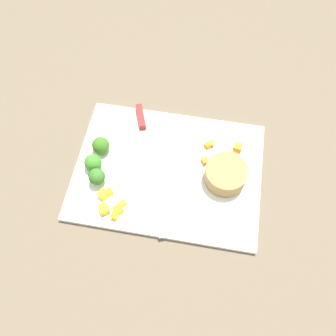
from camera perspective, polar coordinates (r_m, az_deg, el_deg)
name	(u,v)px	position (r m, az deg, el deg)	size (l,w,h in m)	color
ground_plane	(168,172)	(0.86, 0.00, -0.68)	(4.00, 4.00, 0.00)	brown
cutting_board	(168,171)	(0.85, 0.00, -0.50)	(0.44, 0.33, 0.01)	white
prep_bowl	(225,176)	(0.82, 9.15, -1.32)	(0.10, 0.10, 0.04)	olive
chef_knife	(146,145)	(0.87, -3.48, 3.62)	(0.14, 0.34, 0.02)	silver
carrot_dice_0	(211,143)	(0.88, 6.93, 3.91)	(0.01, 0.01, 0.01)	orange
carrot_dice_1	(207,146)	(0.88, 6.32, 3.58)	(0.01, 0.01, 0.01)	orange
carrot_dice_2	(205,161)	(0.85, 5.91, 1.16)	(0.02, 0.01, 0.01)	orange
carrot_dice_3	(237,161)	(0.87, 10.98, 1.10)	(0.01, 0.01, 0.01)	orange
carrot_dice_4	(232,156)	(0.87, 10.14, 1.93)	(0.02, 0.01, 0.01)	orange
carrot_dice_5	(238,147)	(0.88, 11.08, 3.28)	(0.02, 0.02, 0.02)	orange
pepper_dice_0	(103,194)	(0.82, -10.26, -4.17)	(0.02, 0.02, 0.02)	yellow
pepper_dice_1	(115,215)	(0.80, -8.45, -7.47)	(0.01, 0.02, 0.01)	yellow
pepper_dice_2	(118,209)	(0.80, -7.96, -6.57)	(0.02, 0.02, 0.02)	yellow
pepper_dice_3	(109,192)	(0.82, -9.40, -3.80)	(0.02, 0.01, 0.01)	yellow
pepper_dice_4	(104,209)	(0.81, -10.14, -6.46)	(0.02, 0.02, 0.02)	yellow
pepper_dice_5	(123,203)	(0.81, -7.20, -5.58)	(0.01, 0.01, 0.01)	yellow
broccoli_floret_0	(93,163)	(0.85, -11.86, 0.81)	(0.04, 0.04, 0.04)	#8DBD5E
broccoli_floret_1	(97,177)	(0.83, -11.28, -1.37)	(0.04, 0.04, 0.04)	#88BC5E
broccoli_floret_2	(101,146)	(0.87, -10.68, 3.54)	(0.04, 0.04, 0.04)	#8FC15D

